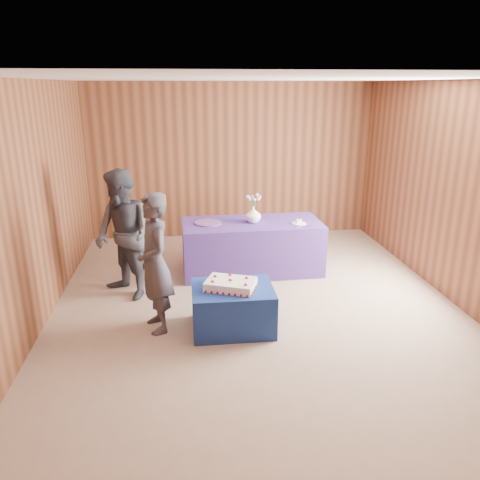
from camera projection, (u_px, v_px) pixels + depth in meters
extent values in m
plane|color=gray|center=(256.00, 305.00, 5.87)|extent=(6.00, 6.00, 0.00)
cube|color=brown|center=(231.00, 161.00, 8.27)|extent=(5.00, 0.04, 2.70)
cube|color=brown|center=(341.00, 326.00, 2.62)|extent=(5.00, 0.04, 2.70)
cube|color=brown|center=(34.00, 207.00, 5.16)|extent=(0.04, 6.00, 2.70)
cube|color=brown|center=(458.00, 195.00, 5.73)|extent=(0.04, 6.00, 2.70)
cube|color=white|center=(259.00, 78.00, 5.02)|extent=(5.00, 6.00, 0.04)
cube|color=navy|center=(233.00, 308.00, 5.25)|extent=(0.90, 0.70, 0.50)
cube|color=#4A338D|center=(252.00, 247.00, 6.87)|extent=(2.02, 0.94, 0.75)
cube|color=white|center=(231.00, 284.00, 5.14)|extent=(0.62, 0.52, 0.10)
sphere|color=#9E0C13|center=(203.00, 291.00, 5.05)|extent=(0.03, 0.03, 0.03)
sphere|color=#9E0C13|center=(250.00, 296.00, 4.93)|extent=(0.03, 0.03, 0.03)
sphere|color=#9E0C13|center=(213.00, 279.00, 5.38)|extent=(0.03, 0.03, 0.03)
sphere|color=#9E0C13|center=(257.00, 283.00, 5.25)|extent=(0.03, 0.03, 0.03)
sphere|color=#9E0C13|center=(214.00, 281.00, 5.08)|extent=(0.03, 0.03, 0.03)
cone|color=#145921|center=(216.00, 281.00, 5.09)|extent=(0.02, 0.02, 0.02)
sphere|color=#9E0C13|center=(245.00, 277.00, 5.16)|extent=(0.03, 0.03, 0.03)
cone|color=#145921|center=(247.00, 278.00, 5.17)|extent=(0.02, 0.02, 0.02)
sphere|color=#9E0C13|center=(231.00, 279.00, 5.12)|extent=(0.03, 0.03, 0.03)
cone|color=#145921|center=(233.00, 280.00, 5.13)|extent=(0.02, 0.02, 0.02)
imported|color=white|center=(253.00, 215.00, 6.71)|extent=(0.27, 0.27, 0.23)
cylinder|color=#33702C|center=(256.00, 202.00, 6.65)|extent=(0.01, 0.01, 0.15)
sphere|color=#B39ECC|center=(260.00, 196.00, 6.63)|extent=(0.05, 0.05, 0.05)
cylinder|color=#33702C|center=(255.00, 201.00, 6.67)|extent=(0.01, 0.01, 0.15)
sphere|color=silver|center=(257.00, 195.00, 6.69)|extent=(0.05, 0.05, 0.05)
cylinder|color=#33702C|center=(253.00, 201.00, 6.68)|extent=(0.01, 0.01, 0.15)
sphere|color=#B39ECC|center=(252.00, 195.00, 6.71)|extent=(0.05, 0.05, 0.05)
cylinder|color=#33702C|center=(251.00, 201.00, 6.67)|extent=(0.01, 0.01, 0.15)
sphere|color=silver|center=(248.00, 196.00, 6.68)|extent=(0.05, 0.05, 0.05)
cylinder|color=#33702C|center=(251.00, 202.00, 6.64)|extent=(0.01, 0.01, 0.15)
sphere|color=#B39ECC|center=(247.00, 197.00, 6.61)|extent=(0.05, 0.05, 0.05)
cylinder|color=#33702C|center=(252.00, 202.00, 6.62)|extent=(0.01, 0.01, 0.15)
sphere|color=silver|center=(250.00, 198.00, 6.56)|extent=(0.05, 0.05, 0.05)
cylinder|color=#33702C|center=(254.00, 202.00, 6.61)|extent=(0.01, 0.01, 0.15)
sphere|color=#B39ECC|center=(254.00, 198.00, 6.54)|extent=(0.05, 0.05, 0.05)
cylinder|color=#33702C|center=(255.00, 202.00, 6.63)|extent=(0.01, 0.01, 0.15)
sphere|color=silver|center=(258.00, 197.00, 6.57)|extent=(0.05, 0.05, 0.05)
cylinder|color=#674489|center=(208.00, 223.00, 6.69)|extent=(0.43, 0.43, 0.02)
cylinder|color=white|center=(299.00, 223.00, 6.67)|extent=(0.21, 0.21, 0.01)
cube|color=white|center=(299.00, 221.00, 6.66)|extent=(0.07, 0.06, 0.06)
sphere|color=#9E0C13|center=(299.00, 219.00, 6.63)|extent=(0.02, 0.02, 0.02)
cube|color=silver|center=(303.00, 227.00, 6.52)|extent=(0.26, 0.03, 0.00)
imported|color=#393842|center=(155.00, 264.00, 5.09)|extent=(0.53, 0.66, 1.57)
imported|color=#363841|center=(123.00, 235.00, 5.89)|extent=(1.00, 1.02, 1.66)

